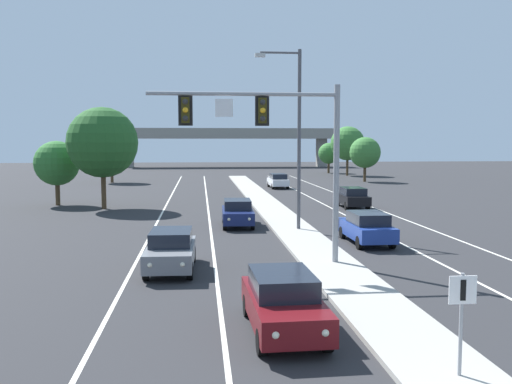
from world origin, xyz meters
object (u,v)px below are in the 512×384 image
object	(u,v)px
tree_far_left_c	(111,148)
tree_far_right_c	(365,153)
street_lamp_median	(295,129)
overhead_signal_mast	(276,135)
car_receding_blue	(367,227)
car_receding_white	(278,181)
tree_far_right_b	(348,143)
car_oncoming_darkred	(283,302)
median_sign_post	(462,309)
car_receding_black	(352,197)
tree_far_right_a	(329,153)
car_oncoming_navy	(238,212)
tree_far_left_a	(103,143)
car_oncoming_grey	(171,250)
tree_far_left_b	(57,163)

from	to	relation	value
tree_far_left_c	tree_far_right_c	bearing A→B (deg)	-2.97
street_lamp_median	tree_far_left_c	xyz separation A→B (m)	(-16.17, 39.34, -1.54)
overhead_signal_mast	tree_far_right_c	xyz separation A→B (m)	(17.67, 46.46, -1.67)
street_lamp_median	car_receding_blue	distance (m)	7.08
car_receding_white	tree_far_right_b	size ratio (longest dim) A/B	0.62
car_receding_blue	tree_far_right_b	size ratio (longest dim) A/B	0.61
car_receding_blue	car_oncoming_darkred	bearing A→B (deg)	-116.02
tree_far_right_c	car_receding_white	bearing A→B (deg)	-145.32
median_sign_post	car_receding_black	xyz separation A→B (m)	(6.18, 30.64, -0.77)
tree_far_right_a	median_sign_post	bearing A→B (deg)	-101.11
tree_far_right_b	tree_far_left_c	distance (m)	34.55
car_oncoming_navy	tree_far_right_b	world-z (taller)	tree_far_right_b
car_oncoming_darkred	tree_far_left_a	size ratio (longest dim) A/B	0.59
car_receding_blue	car_receding_black	size ratio (longest dim) A/B	1.00
car_oncoming_grey	tree_far_left_b	xyz separation A→B (m)	(-10.15, 23.70, 2.52)
tree_far_right_c	tree_far_left_b	bearing A→B (deg)	-144.31
car_receding_white	tree_far_right_c	size ratio (longest dim) A/B	0.80
tree_far_right_a	tree_far_left_c	distance (m)	36.06
car_oncoming_grey	street_lamp_median	bearing A→B (deg)	54.26
street_lamp_median	tree_far_right_a	xyz separation A→B (m)	(15.25, 56.99, -2.63)
street_lamp_median	car_receding_white	world-z (taller)	street_lamp_median
tree_far_right_b	tree_far_right_a	size ratio (longest dim) A/B	1.51
overhead_signal_mast	median_sign_post	bearing A→B (deg)	-78.00
car_oncoming_darkred	car_receding_blue	size ratio (longest dim) A/B	1.01
car_receding_white	tree_far_left_c	xyz separation A→B (m)	(-19.32, 10.12, 3.44)
tree_far_left_a	tree_far_left_c	size ratio (longest dim) A/B	1.17
car_receding_white	tree_far_left_c	bearing A→B (deg)	152.36
car_oncoming_navy	tree_far_left_a	bearing A→B (deg)	134.66
overhead_signal_mast	tree_far_right_c	bearing A→B (deg)	69.18
median_sign_post	car_receding_black	bearing A→B (deg)	78.60
tree_far_left_c	tree_far_left_b	bearing A→B (deg)	-91.07
tree_far_right_b	tree_far_left_b	bearing A→B (deg)	-132.88
tree_far_left_b	car_receding_blue	bearing A→B (deg)	-43.83
overhead_signal_mast	car_receding_black	distance (m)	21.68
car_receding_black	tree_far_right_b	xyz separation A→B (m)	(10.25, 39.79, 3.96)
car_receding_white	tree_far_right_b	xyz separation A→B (m)	(13.40, 21.20, 3.96)
car_oncoming_navy	tree_far_right_c	distance (m)	40.00
street_lamp_median	car_receding_blue	world-z (taller)	street_lamp_median
car_oncoming_grey	car_receding_white	xyz separation A→B (m)	(9.63, 38.23, 0.00)
tree_far_left_b	tree_far_right_a	world-z (taller)	tree_far_left_b
car_oncoming_darkred	tree_far_right_c	xyz separation A→B (m)	(18.53, 54.22, 2.86)
tree_far_right_b	car_oncoming_navy	bearing A→B (deg)	-112.22
tree_far_right_c	tree_far_right_b	world-z (taller)	tree_far_right_b
overhead_signal_mast	car_oncoming_navy	world-z (taller)	overhead_signal_mast
street_lamp_median	car_oncoming_grey	distance (m)	12.16
tree_far_right_c	tree_far_right_a	size ratio (longest dim) A/B	1.16
median_sign_post	tree_far_left_c	size ratio (longest dim) A/B	0.34
car_oncoming_navy	tree_far_right_a	world-z (taller)	tree_far_right_a
median_sign_post	car_receding_white	bearing A→B (deg)	86.48
tree_far_right_b	street_lamp_median	bearing A→B (deg)	-108.17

